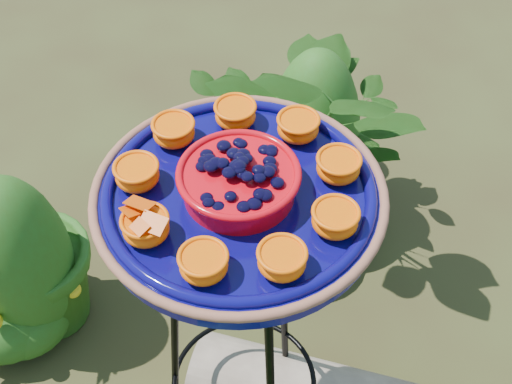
% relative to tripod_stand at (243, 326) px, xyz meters
% --- Properties ---
extents(tripod_stand, '(0.45, 0.45, 0.95)m').
position_rel_tripod_stand_xyz_m(tripod_stand, '(0.00, 0.00, 0.00)').
color(tripod_stand, black).
rests_on(tripod_stand, ground).
extents(feeder_dish, '(0.62, 0.62, 0.11)m').
position_rel_tripod_stand_xyz_m(feeder_dish, '(0.00, -0.00, 0.41)').
color(feeder_dish, '#090757').
rests_on(feeder_dish, tripod_stand).
extents(shrub_back_left, '(0.91, 0.88, 0.77)m').
position_rel_tripod_stand_xyz_m(shrub_back_left, '(-0.58, 0.58, -0.19)').
color(shrub_back_left, '#295115').
rests_on(shrub_back_left, ground).
extents(shrub_front_left, '(0.42, 0.47, 0.71)m').
position_rel_tripod_stand_xyz_m(shrub_front_left, '(-0.63, -0.34, -0.22)').
color(shrub_front_left, '#295115').
rests_on(shrub_front_left, ground).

